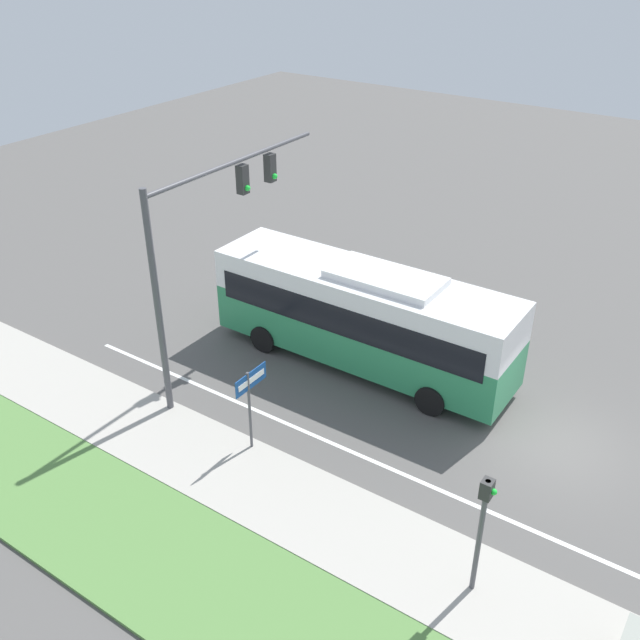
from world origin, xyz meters
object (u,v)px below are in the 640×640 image
Objects in this scene: signal_gantry at (207,232)px; pedestrian_signal at (482,519)px; bus at (363,312)px; street_sign at (250,394)px.

signal_gantry is 11.32m from pedestrian_signal.
signal_gantry is 2.30× the size of pedestrian_signal.
signal_gantry reaches higher than pedestrian_signal.
pedestrian_signal is (-6.64, -6.94, 0.26)m from bus.
bus is at bearing 46.28° from pedestrian_signal.
signal_gantry is at bearing 55.55° from street_sign.
signal_gantry is at bearing 72.31° from pedestrian_signal.
pedestrian_signal is at bearing -107.69° from signal_gantry.
signal_gantry reaches higher than street_sign.
street_sign is (-2.22, -3.24, -3.24)m from signal_gantry.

